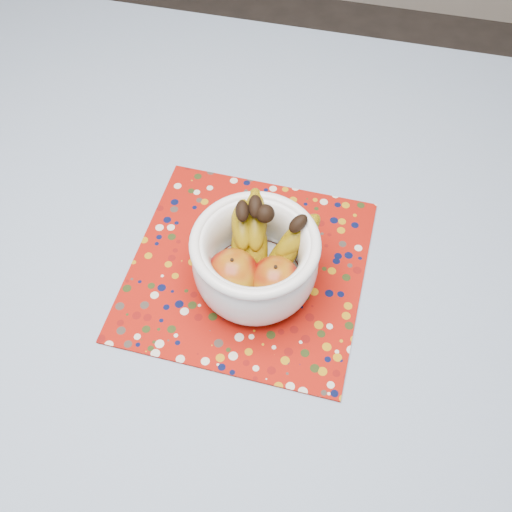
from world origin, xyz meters
name	(u,v)px	position (x,y,z in m)	size (l,w,h in m)	color
table	(203,300)	(0.00, 0.00, 0.67)	(1.20, 1.20, 0.75)	brown
tablecloth	(199,274)	(0.00, 0.00, 0.76)	(1.32, 1.32, 0.01)	#6589A9
placemat	(247,268)	(0.07, 0.02, 0.76)	(0.36, 0.36, 0.00)	#961108
fruit_bowl	(258,254)	(0.09, 0.01, 0.83)	(0.21, 0.20, 0.14)	white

